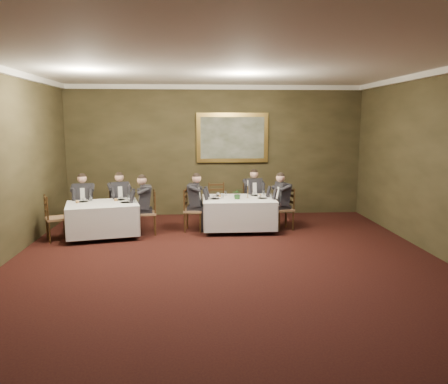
{
  "coord_description": "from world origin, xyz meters",
  "views": [
    {
      "loc": [
        -0.53,
        -6.88,
        2.52
      ],
      "look_at": [
        0.02,
        1.67,
        1.15
      ],
      "focal_mm": 35.0,
      "sensor_mm": 36.0,
      "label": 1
    }
  ],
  "objects": [
    {
      "name": "place_setting_table_second",
      "position": [
        -3.02,
        2.95,
        0.8
      ],
      "size": [
        0.33,
        0.31,
        0.14
      ],
      "color": "white",
      "rests_on": "table_second"
    },
    {
      "name": "chair_sec_backright",
      "position": [
        -2.38,
        3.56,
        0.28
      ],
      "size": [
        0.56,
        0.55,
        1.0
      ],
      "rotation": [
        0.0,
        0.0,
        3.5
      ],
      "color": "#876445",
      "rests_on": "ground"
    },
    {
      "name": "ceiling",
      "position": [
        0.0,
        0.0,
        3.5
      ],
      "size": [
        8.0,
        10.0,
        0.1
      ],
      "primitive_type": "cube",
      "color": "silver",
      "rests_on": "back_wall"
    },
    {
      "name": "chair_main_backright",
      "position": [
        0.91,
        4.01,
        0.28
      ],
      "size": [
        0.5,
        0.49,
        1.0
      ],
      "rotation": [
        0.0,
        0.0,
        3.3
      ],
      "color": "#876445",
      "rests_on": "ground"
    },
    {
      "name": "chair_main_endleft",
      "position": [
        -0.61,
        3.14,
        0.28
      ],
      "size": [
        0.47,
        0.49,
        1.0
      ],
      "rotation": [
        0.0,
        0.0,
        -1.7
      ],
      "color": "#876445",
      "rests_on": "ground"
    },
    {
      "name": "diner_sec_backleft",
      "position": [
        -3.17,
        3.36,
        0.51
      ],
      "size": [
        0.47,
        0.54,
        1.35
      ],
      "rotation": [
        0.0,
        0.0,
        3.29
      ],
      "color": "black",
      "rests_on": "chair_sec_backleft"
    },
    {
      "name": "chair_sec_endright",
      "position": [
        -1.65,
        2.91,
        0.28
      ],
      "size": [
        0.48,
        0.49,
        1.0
      ],
      "rotation": [
        0.0,
        0.0,
        1.71
      ],
      "color": "#876445",
      "rests_on": "ground"
    },
    {
      "name": "candlestick",
      "position": [
        0.68,
        3.17,
        0.92
      ],
      "size": [
        0.06,
        0.06,
        0.43
      ],
      "color": "#C08F3A",
      "rests_on": "table_main"
    },
    {
      "name": "place_setting_table_main",
      "position": [
        0.06,
        3.52,
        0.8
      ],
      "size": [
        0.33,
        0.31,
        0.14
      ],
      "color": "white",
      "rests_on": "table_main"
    },
    {
      "name": "chair_main_endright",
      "position": [
        1.52,
        3.15,
        0.28
      ],
      "size": [
        0.52,
        0.53,
        1.0
      ],
      "rotation": [
        0.0,
        0.0,
        1.83
      ],
      "color": "#876445",
      "rests_on": "ground"
    },
    {
      "name": "back_wall",
      "position": [
        0.0,
        5.0,
        1.75
      ],
      "size": [
        8.0,
        0.1,
        3.5
      ],
      "primitive_type": "cube",
      "color": "#2E2917",
      "rests_on": "ground"
    },
    {
      "name": "ground",
      "position": [
        0.0,
        0.0,
        0.0
      ],
      "size": [
        10.0,
        10.0,
        0.0
      ],
      "primitive_type": "plane",
      "color": "black",
      "rests_on": "ground"
    },
    {
      "name": "diner_sec_backright",
      "position": [
        -2.37,
        3.55,
        0.51
      ],
      "size": [
        0.54,
        0.59,
        1.35
      ],
      "rotation": [
        0.0,
        0.0,
        3.5
      ],
      "color": "black",
      "rests_on": "chair_sec_backright"
    },
    {
      "name": "diner_main_endleft",
      "position": [
        -0.6,
        3.14,
        0.51
      ],
      "size": [
        0.53,
        0.46,
        1.35
      ],
      "rotation": [
        0.0,
        0.0,
        -1.7
      ],
      "color": "black",
      "rests_on": "chair_main_endleft"
    },
    {
      "name": "diner_main_endright",
      "position": [
        1.51,
        3.14,
        0.51
      ],
      "size": [
        0.57,
        0.51,
        1.35
      ],
      "rotation": [
        0.0,
        0.0,
        1.83
      ],
      "color": "black",
      "rests_on": "chair_main_endright"
    },
    {
      "name": "front_wall",
      "position": [
        0.0,
        -5.0,
        1.75
      ],
      "size": [
        8.0,
        0.1,
        3.5
      ],
      "primitive_type": "cube",
      "color": "#2E2917",
      "rests_on": "ground"
    },
    {
      "name": "centerpiece",
      "position": [
        0.42,
        3.03,
        0.9
      ],
      "size": [
        0.25,
        0.22,
        0.26
      ],
      "primitive_type": "imported",
      "rotation": [
        0.0,
        0.0,
        -0.06
      ],
      "color": "#2D5926",
      "rests_on": "table_main"
    },
    {
      "name": "chair_sec_endleft",
      "position": [
        -3.54,
        2.48,
        0.28
      ],
      "size": [
        0.57,
        0.58,
        1.0
      ],
      "rotation": [
        0.0,
        0.0,
        -1.13
      ],
      "color": "#876445",
      "rests_on": "ground"
    },
    {
      "name": "chair_main_backleft",
      "position": [
        0.0,
        4.01,
        0.28
      ],
      "size": [
        0.48,
        0.46,
        1.0
      ],
      "rotation": [
        0.0,
        0.0,
        3.23
      ],
      "color": "#876445",
      "rests_on": "ground"
    },
    {
      "name": "diner_main_backright",
      "position": [
        0.91,
        4.0,
        0.51
      ],
      "size": [
        0.47,
        0.54,
        1.35
      ],
      "rotation": [
        0.0,
        0.0,
        3.3
      ],
      "color": "black",
      "rests_on": "chair_main_backright"
    },
    {
      "name": "table_second",
      "position": [
        -2.6,
        2.7,
        0.45
      ],
      "size": [
        1.76,
        1.49,
        0.67
      ],
      "rotation": [
        0.0,
        0.0,
        0.22
      ],
      "color": "black",
      "rests_on": "ground"
    },
    {
      "name": "crown_molding",
      "position": [
        0.0,
        0.0,
        3.44
      ],
      "size": [
        8.0,
        10.0,
        0.12
      ],
      "color": "white",
      "rests_on": "back_wall"
    },
    {
      "name": "table_main",
      "position": [
        0.46,
        3.14,
        0.45
      ],
      "size": [
        1.69,
        1.29,
        0.67
      ],
      "rotation": [
        0.0,
        0.0,
        0.0
      ],
      "color": "black",
      "rests_on": "ground"
    },
    {
      "name": "painting",
      "position": [
        0.46,
        4.94,
        2.11
      ],
      "size": [
        1.93,
        0.09,
        1.33
      ],
      "color": "gold",
      "rests_on": "back_wall"
    },
    {
      "name": "chair_sec_backleft",
      "position": [
        -3.17,
        3.37,
        0.28
      ],
      "size": [
        0.5,
        0.48,
        1.0
      ],
      "rotation": [
        0.0,
        0.0,
        3.29
      ],
      "color": "#876445",
      "rests_on": "ground"
    },
    {
      "name": "diner_sec_endright",
      "position": [
        -1.67,
        2.91,
        0.51
      ],
      "size": [
        0.53,
        0.46,
        1.35
      ],
      "rotation": [
        0.0,
        0.0,
        1.71
      ],
      "color": "black",
      "rests_on": "chair_sec_endright"
    }
  ]
}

